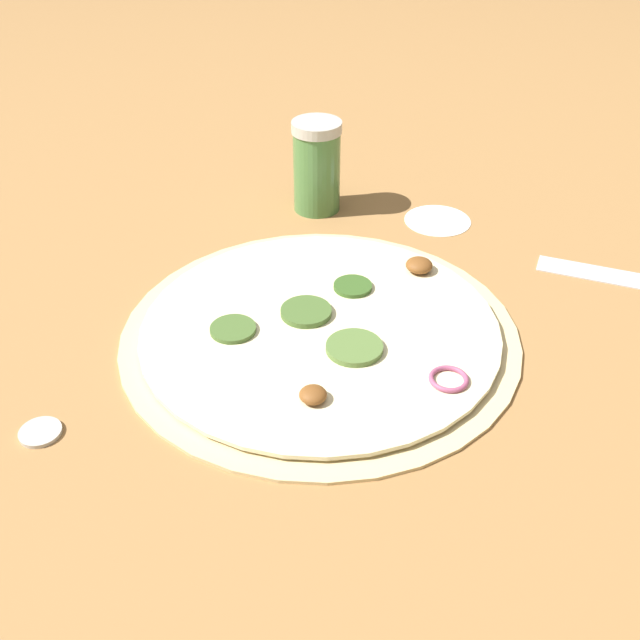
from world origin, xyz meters
TOP-DOWN VIEW (x-y plane):
  - ground_plane at (0.00, 0.00)m, footprint 3.00×3.00m
  - pizza at (-0.00, -0.00)m, footprint 0.36×0.36m
  - spice_jar at (0.05, -0.25)m, footprint 0.06×0.06m
  - loose_cap at (0.19, 0.16)m, footprint 0.03×0.03m
  - flour_patch at (-0.10, -0.24)m, footprint 0.08×0.08m

SIDE VIEW (x-z plane):
  - ground_plane at x=0.00m, z-range 0.00..0.00m
  - flour_patch at x=-0.10m, z-range 0.00..0.00m
  - loose_cap at x=0.19m, z-range 0.00..0.01m
  - pizza at x=0.00m, z-range -0.01..0.02m
  - spice_jar at x=0.05m, z-range 0.00..0.11m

